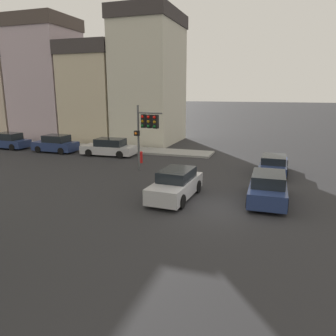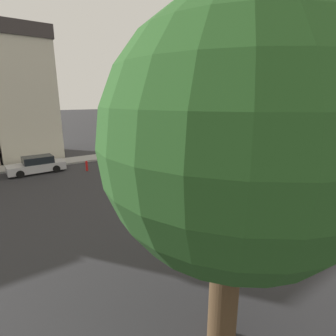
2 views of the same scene
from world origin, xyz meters
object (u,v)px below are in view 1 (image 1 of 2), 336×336
Objects in this scene: crossing_car_0 at (176,185)px; parked_car_1 at (56,144)px; traffic_signal at (146,125)px; fire_hydrant at (141,157)px; crossing_car_1 at (274,165)px; crossing_car_2 at (268,188)px; parked_car_2 at (8,141)px; parked_car_0 at (109,148)px.

parked_car_1 is (9.06, 14.25, 0.00)m from crossing_car_0.
fire_hydrant is at bearing -137.95° from traffic_signal.
traffic_signal is 6.55m from crossing_car_0.
crossing_car_1 is 6.05m from crossing_car_2.
traffic_signal is at bearing -140.61° from crossing_car_0.
traffic_signal reaches higher than crossing_car_0.
parked_car_2 is (0.16, 5.61, -0.02)m from parked_car_1.
crossing_car_0 is at bearing 131.89° from parked_car_0.
crossing_car_0 is 4.66m from crossing_car_2.
parked_car_1 is 9.38m from fire_hydrant.
crossing_car_0 is 1.09× the size of parked_car_1.
parked_car_2 reaches higher than parked_car_0.
fire_hydrant is (2.39, 1.44, -2.71)m from traffic_signal.
traffic_signal is 1.03× the size of crossing_car_0.
crossing_car_1 is 0.98× the size of parked_car_2.
parked_car_2 is at bearing 82.50° from fire_hydrant.
crossing_car_1 is 1.05× the size of parked_car_1.
crossing_car_0 is 8.85m from fire_hydrant.
parked_car_2 is 14.95m from fire_hydrant.
fire_hydrant is (0.25, 9.77, -0.13)m from crossing_car_1.
parked_car_1 reaches higher than fire_hydrant.
traffic_signal is 1.07× the size of crossing_car_1.
parked_car_1 is 5.62m from parked_car_2.
traffic_signal is at bearing 63.61° from crossing_car_2.
parked_car_0 is (8.16, 13.41, -0.03)m from crossing_car_2.
parked_car_1 reaches higher than parked_car_0.
parked_car_1 reaches higher than crossing_car_0.
crossing_car_2 reaches higher than parked_car_0.
traffic_signal is 4.91× the size of fire_hydrant.
traffic_signal is 3.89m from fire_hydrant.
traffic_signal is 1.03× the size of crossing_car_2.
traffic_signal is 0.97× the size of parked_car_0.
fire_hydrant is at bearing 170.07° from parked_car_1.
crossing_car_2 is at bearing 162.88° from parked_car_2.
parked_car_0 is 5.40m from parked_car_1.
crossing_car_2 is (-6.04, 0.16, 0.10)m from crossing_car_1.
crossing_car_1 is (7.01, -4.72, -0.10)m from crossing_car_0.
crossing_car_0 is at bearing -145.21° from fire_hydrant.
crossing_car_0 reaches higher than crossing_car_1.
crossing_car_0 reaches higher than parked_car_0.
parked_car_2 is at bearing -2.70° from parked_car_0.
traffic_signal reaches higher than parked_car_2.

